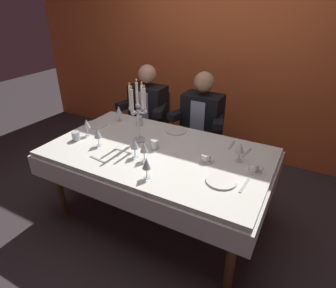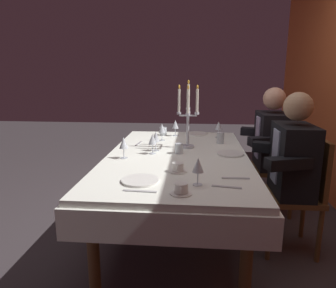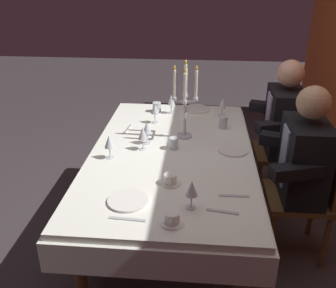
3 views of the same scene
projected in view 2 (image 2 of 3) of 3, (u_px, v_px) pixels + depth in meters
ground_plane at (177, 239)px, 2.62m from camera, size 12.00×12.00×0.00m
dining_table at (177, 169)px, 2.48m from camera, size 1.94×1.14×0.74m
candelabra at (188, 116)px, 2.62m from camera, size 0.19×0.19×0.58m
dinner_plate_0 at (140, 180)px, 1.85m from camera, size 0.23×0.23×0.01m
dinner_plate_1 at (230, 154)px, 2.45m from camera, size 0.21×0.21×0.01m
dinner_plate_2 at (197, 134)px, 3.25m from camera, size 0.23×0.23×0.01m
wine_glass_0 at (156, 137)px, 2.55m from camera, size 0.07×0.07×0.16m
wine_glass_1 at (198, 166)px, 1.77m from camera, size 0.07×0.07×0.16m
wine_glass_2 at (218, 126)px, 3.07m from camera, size 0.07×0.07×0.16m
wine_glass_3 at (162, 128)px, 2.93m from camera, size 0.07×0.07×0.16m
wine_glass_4 at (175, 125)px, 3.15m from camera, size 0.07×0.07×0.16m
wine_glass_5 at (124, 144)px, 2.33m from camera, size 0.07×0.07×0.16m
wine_glass_6 at (152, 140)px, 2.45m from camera, size 0.07×0.07×0.16m
water_tumbler_0 at (163, 131)px, 3.20m from camera, size 0.07×0.07×0.08m
water_tumbler_1 at (179, 148)px, 2.48m from camera, size 0.06×0.06×0.08m
water_tumbler_2 at (220, 138)px, 2.84m from camera, size 0.06×0.06×0.10m
coffee_cup_0 at (181, 189)px, 1.66m from camera, size 0.13×0.12×0.06m
coffee_cup_1 at (178, 168)px, 2.03m from camera, size 0.13×0.12×0.06m
fork_0 at (139, 143)px, 2.83m from camera, size 0.17×0.04×0.01m
knife_1 at (140, 191)px, 1.69m from camera, size 0.03×0.19×0.01m
spoon_2 at (227, 187)px, 1.76m from camera, size 0.04×0.17×0.01m
fork_3 at (236, 178)px, 1.90m from camera, size 0.02×0.17×0.01m
seated_diner_0 at (272, 140)px, 3.01m from camera, size 0.63×0.48×1.24m
seated_diner_1 at (294, 160)px, 2.33m from camera, size 0.63×0.48×1.24m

